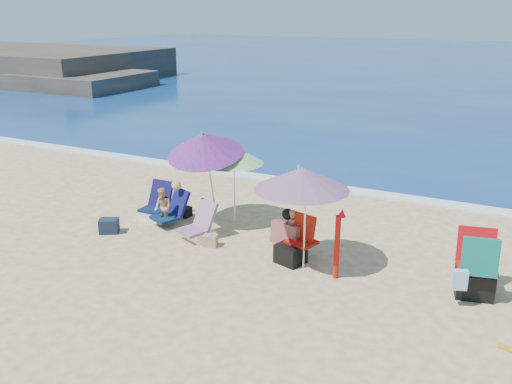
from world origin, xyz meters
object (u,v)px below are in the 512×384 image
at_px(furled_umbrella, 338,241).
at_px(chair_rainbow, 199,229).
at_px(umbrella_turquoise, 302,178).
at_px(camp_chair_right, 475,273).
at_px(umbrella_striped, 232,154).
at_px(person_center, 290,232).
at_px(camp_chair_left, 294,249).
at_px(umbrella_blue, 204,144).
at_px(chair_navy, 156,208).
at_px(person_left, 166,207).

height_order(furled_umbrella, chair_rainbow, furled_umbrella).
distance_m(umbrella_turquoise, camp_chair_right, 3.21).
xyz_separation_m(umbrella_turquoise, camp_chair_right, (2.92, 0.32, -1.29)).
bearing_deg(umbrella_striped, furled_umbrella, -26.82).
distance_m(umbrella_striped, chair_rainbow, 1.72).
bearing_deg(person_center, camp_chair_left, -54.69).
distance_m(umbrella_blue, furled_umbrella, 3.66).
distance_m(furled_umbrella, chair_navy, 4.71).
relative_size(umbrella_blue, chair_rainbow, 2.58).
bearing_deg(furled_umbrella, person_center, 153.88).
relative_size(chair_navy, person_center, 0.88).
distance_m(chair_navy, camp_chair_right, 6.80).
height_order(furled_umbrella, camp_chair_left, furled_umbrella).
height_order(umbrella_turquoise, umbrella_blue, umbrella_blue).
bearing_deg(chair_navy, chair_rainbow, -20.80).
distance_m(umbrella_striped, umbrella_blue, 0.64).
bearing_deg(umbrella_turquoise, camp_chair_left, 139.85).
distance_m(umbrella_striped, person_left, 1.84).
bearing_deg(camp_chair_right, umbrella_blue, 172.93).
relative_size(camp_chair_right, person_center, 1.24).
xyz_separation_m(camp_chair_right, person_left, (-6.27, 0.27, 0.03)).
bearing_deg(camp_chair_left, person_center, 125.31).
distance_m(person_center, person_left, 2.95).
xyz_separation_m(umbrella_turquoise, camp_chair_left, (-0.19, 0.16, -1.43)).
bearing_deg(camp_chair_right, camp_chair_left, -177.12).
bearing_deg(umbrella_blue, chair_navy, -175.38).
bearing_deg(umbrella_blue, umbrella_striped, 35.86).
distance_m(chair_navy, person_center, 3.48).
distance_m(chair_navy, chair_rainbow, 1.60).
xyz_separation_m(furled_umbrella, camp_chair_left, (-0.92, 0.25, -0.44)).
bearing_deg(chair_navy, umbrella_blue, 4.62).
bearing_deg(furled_umbrella, camp_chair_right, 10.54).
height_order(umbrella_striped, furled_umbrella, umbrella_striped).
height_order(umbrella_striped, chair_navy, umbrella_striped).
xyz_separation_m(umbrella_turquoise, person_center, (-0.41, 0.47, -1.26)).
height_order(umbrella_turquoise, person_center, umbrella_turquoise).
bearing_deg(chair_navy, person_center, -7.19).
height_order(furled_umbrella, camp_chair_right, furled_umbrella).
bearing_deg(umbrella_striped, camp_chair_right, -11.53).
height_order(furled_umbrella, person_left, furled_umbrella).
height_order(umbrella_striped, person_left, umbrella_striped).
height_order(umbrella_blue, camp_chair_left, umbrella_blue).
xyz_separation_m(chair_navy, person_center, (3.44, -0.43, 0.23)).
bearing_deg(umbrella_turquoise, chair_navy, 166.85).
bearing_deg(camp_chair_left, camp_chair_right, 2.88).
relative_size(chair_navy, camp_chair_right, 0.71).
distance_m(umbrella_turquoise, umbrella_blue, 2.78).
relative_size(camp_chair_left, person_center, 0.97).
height_order(umbrella_turquoise, camp_chair_right, umbrella_turquoise).
bearing_deg(umbrella_turquoise, camp_chair_right, 6.24).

